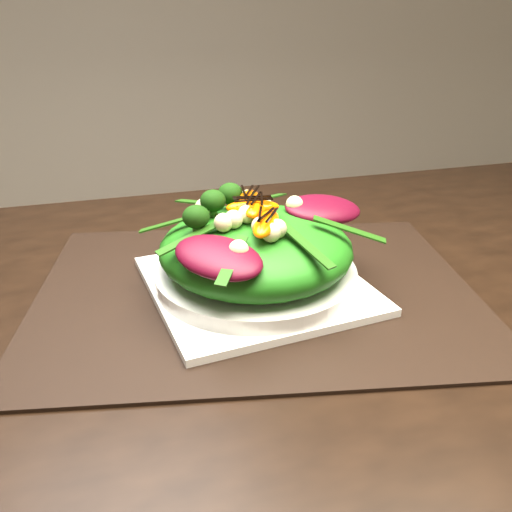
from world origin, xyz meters
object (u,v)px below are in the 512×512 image
object	(u,v)px
dining_table	(426,313)
lettuce_mound	(256,248)
placemat	(256,290)
plate_base	(256,285)
salad_bowl	(256,275)
orange_segment	(233,205)

from	to	relation	value
dining_table	lettuce_mound	distance (m)	0.21
dining_table	placemat	xyz separation A→B (m)	(-0.18, 0.07, 0.02)
plate_base	salad_bowl	bearing A→B (deg)	0.00
plate_base	lettuce_mound	distance (m)	0.05
plate_base	lettuce_mound	world-z (taller)	lettuce_mound
salad_bowl	lettuce_mound	distance (m)	0.03
orange_segment	dining_table	bearing A→B (deg)	-26.29
salad_bowl	plate_base	bearing A→B (deg)	0.00
placemat	salad_bowl	xyz separation A→B (m)	(0.00, 0.00, 0.02)
placemat	plate_base	distance (m)	0.01
lettuce_mound	placemat	bearing A→B (deg)	0.00
lettuce_mound	salad_bowl	bearing A→B (deg)	45.00
dining_table	lettuce_mound	world-z (taller)	dining_table
salad_bowl	lettuce_mound	xyz separation A→B (m)	(-0.00, -0.00, 0.03)
dining_table	plate_base	xyz separation A→B (m)	(-0.18, 0.07, 0.03)
placemat	plate_base	size ratio (longest dim) A/B	2.13
salad_bowl	orange_segment	world-z (taller)	orange_segment
lettuce_mound	orange_segment	bearing A→B (deg)	120.85
placemat	orange_segment	distance (m)	0.10
plate_base	salad_bowl	world-z (taller)	salad_bowl
dining_table	plate_base	distance (m)	0.20
plate_base	dining_table	bearing A→B (deg)	-20.70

